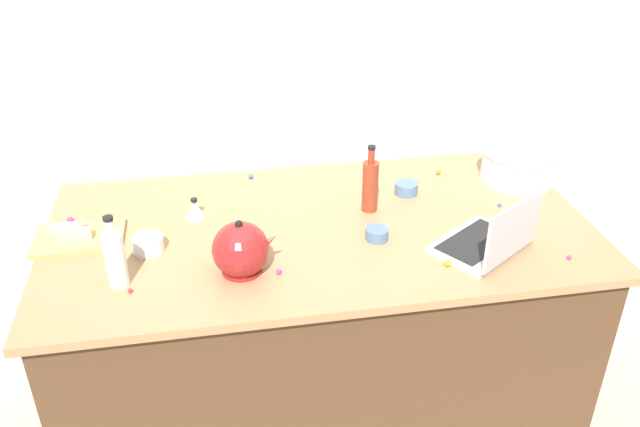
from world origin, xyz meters
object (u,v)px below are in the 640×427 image
butter_stick_right (67,229)px  ramekin_wide (406,188)px  laptop (490,240)px  cutting_board (79,238)px  bottle_soy (370,185)px  ramekin_medium (377,234)px  kitchen_timer (195,209)px  bottle_vinegar (115,258)px  kettle (241,250)px  butter_stick_left (74,235)px  mixing_bowl_large (519,164)px  ramekin_small (148,244)px

butter_stick_right → ramekin_wide: butter_stick_right is taller
laptop → cutting_board: (-1.35, 0.31, -0.04)m
bottle_soy → ramekin_medium: 0.22m
butter_stick_right → laptop: bearing=-13.6°
kitchen_timer → bottle_vinegar: bearing=-122.2°
bottle_vinegar → kettle: 0.38m
cutting_board → kettle: bearing=-27.8°
cutting_board → butter_stick_right: butter_stick_right is taller
butter_stick_left → butter_stick_right: (-0.03, 0.04, 0.00)m
mixing_bowl_large → ramekin_small: bearing=-169.0°
cutting_board → butter_stick_left: butter_stick_left is taller
kitchen_timer → kettle: bearing=-69.1°
kettle → butter_stick_left: size_ratio=1.94×
bottle_soy → cutting_board: bearing=-178.1°
mixing_bowl_large → cutting_board: size_ratio=1.01×
kettle → bottle_vinegar: bearing=-179.2°
butter_stick_left → laptop: bearing=-12.1°
mixing_bowl_large → ramekin_small: size_ratio=2.92×
ramekin_wide → bottle_soy: bearing=-149.8°
bottle_vinegar → ramekin_medium: bearing=7.9°
butter_stick_right → butter_stick_left: bearing=-56.7°
ramekin_medium → ramekin_wide: 0.36m
ramekin_small → mixing_bowl_large: bearing=11.0°
cutting_board → butter_stick_right: 0.05m
bottle_vinegar → ramekin_small: bottle_vinegar is taller
bottle_soy → kettle: (-0.49, -0.32, -0.02)m
laptop → ramekin_wide: 0.47m
mixing_bowl_large → bottle_vinegar: bottle_vinegar is taller
bottle_vinegar → ramekin_small: bearing=65.8°
laptop → kettle: size_ratio=1.79×
mixing_bowl_large → butter_stick_left: bearing=-173.4°
kettle → ramekin_medium: size_ratio=2.65×
bottle_soy → ramekin_wide: 0.21m
cutting_board → ramekin_small: 0.26m
cutting_board → bottle_vinegar: bearing=-61.2°
mixing_bowl_large → kettle: bearing=-158.3°
bottle_vinegar → kitchen_timer: (0.24, 0.38, -0.06)m
laptop → bottle_soy: (-0.32, 0.35, 0.06)m
butter_stick_right → ramekin_medium: butter_stick_right is taller
kettle → ramekin_wide: bearing=32.1°
bottle_vinegar → kettle: bearing=0.8°
bottle_soy → butter_stick_right: (-1.07, -0.01, -0.07)m
butter_stick_right → kitchen_timer: 0.44m
ramekin_medium → ramekin_wide: (0.19, 0.30, 0.00)m
kettle → kitchen_timer: kettle is taller
cutting_board → butter_stick_left: size_ratio=2.71×
bottle_soy → kitchen_timer: 0.64m
laptop → kettle: bearing=177.7°
ramekin_wide → kitchen_timer: bearing=-176.8°
ramekin_medium → bottle_vinegar: bearing=-172.1°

